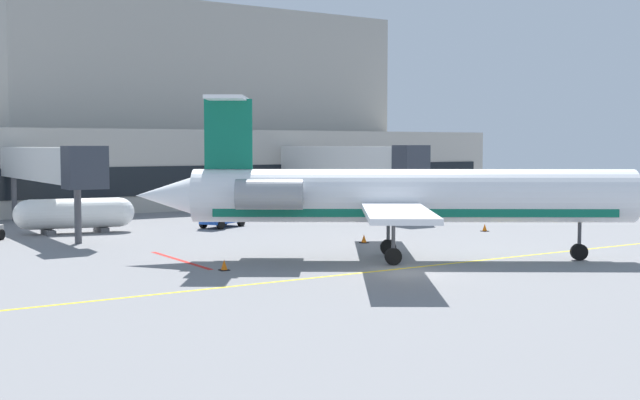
% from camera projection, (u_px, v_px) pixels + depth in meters
% --- Properties ---
extents(ground, '(120.00, 120.00, 0.11)m').
position_uv_depth(ground, '(405.00, 273.00, 39.58)').
color(ground, slate).
extents(terminal_building, '(77.34, 16.92, 20.95)m').
position_uv_depth(terminal_building, '(172.00, 128.00, 84.68)').
color(terminal_building, '#ADA89E').
rests_on(terminal_building, ground).
extents(jet_bridge_west, '(2.40, 20.88, 6.22)m').
position_uv_depth(jet_bridge_west, '(350.00, 160.00, 72.41)').
color(jet_bridge_west, silver).
rests_on(jet_bridge_west, ground).
extents(jet_bridge_east, '(2.40, 22.39, 6.18)m').
position_uv_depth(jet_bridge_east, '(46.00, 165.00, 57.34)').
color(jet_bridge_east, silver).
rests_on(jet_bridge_east, ground).
extents(regional_jet, '(26.06, 19.50, 8.81)m').
position_uv_depth(regional_jet, '(403.00, 196.00, 43.63)').
color(regional_jet, white).
rests_on(regional_jet, ground).
extents(pushback_tractor, '(4.05, 3.22, 2.37)m').
position_uv_depth(pushback_tractor, '(219.00, 214.00, 60.79)').
color(pushback_tractor, '#1E4CB2').
rests_on(pushback_tractor, ground).
extents(fuel_tank, '(8.16, 3.28, 2.47)m').
position_uv_depth(fuel_tank, '(75.00, 214.00, 57.01)').
color(fuel_tank, white).
rests_on(fuel_tank, ground).
extents(safety_cone_alpha, '(0.47, 0.47, 0.55)m').
position_uv_depth(safety_cone_alpha, '(364.00, 239.00, 51.46)').
color(safety_cone_alpha, orange).
rests_on(safety_cone_alpha, ground).
extents(safety_cone_bravo, '(0.47, 0.47, 0.55)m').
position_uv_depth(safety_cone_bravo, '(485.00, 228.00, 58.32)').
color(safety_cone_bravo, orange).
rests_on(safety_cone_bravo, ground).
extents(safety_cone_charlie, '(0.47, 0.47, 0.55)m').
position_uv_depth(safety_cone_charlie, '(224.00, 266.00, 40.19)').
color(safety_cone_charlie, orange).
rests_on(safety_cone_charlie, ground).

